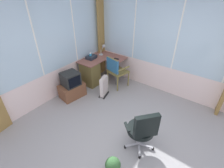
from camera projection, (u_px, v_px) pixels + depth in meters
name	position (u px, v px, depth m)	size (l,w,h in m)	color
ground	(124.00, 145.00, 3.32)	(5.47, 5.77, 0.06)	gray
north_window_panel	(38.00, 54.00, 3.80)	(4.47, 0.07, 2.64)	silver
east_window_panel	(176.00, 48.00, 4.12)	(0.07, 4.77, 2.64)	silver
curtain_corner	(102.00, 35.00, 5.21)	(0.35, 0.07, 2.54)	olive
desk	(91.00, 72.00, 5.00)	(1.19, 1.03, 0.74)	brown
desk_lamp	(104.00, 48.00, 5.15)	(0.24, 0.21, 0.32)	#B2B7BC
tv_remote	(117.00, 59.00, 4.95)	(0.04, 0.15, 0.02)	black
spray_bottle	(91.00, 55.00, 4.93)	(0.06, 0.06, 0.22)	#34AEE4
paper_tray	(91.00, 57.00, 4.96)	(0.30, 0.23, 0.09)	#212731
wooden_armchair	(115.00, 69.00, 4.72)	(0.58, 0.58, 0.95)	olive
office_chair	(143.00, 129.00, 2.93)	(0.61, 0.60, 0.95)	#B7B7BF
tv_on_stand	(72.00, 86.00, 4.47)	(0.70, 0.54, 0.74)	brown
space_heater	(104.00, 86.00, 4.55)	(0.41, 0.26, 0.57)	silver
potted_plant	(113.00, 166.00, 2.72)	(0.26, 0.26, 0.35)	#355152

